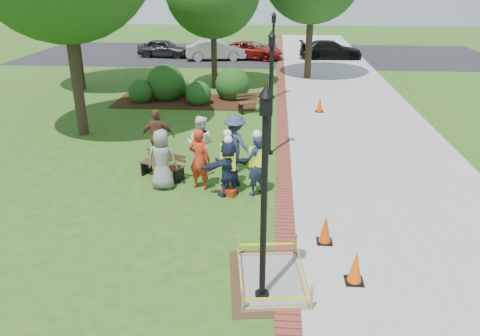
# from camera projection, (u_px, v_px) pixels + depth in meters

# --- Properties ---
(ground) EXTENTS (100.00, 100.00, 0.00)m
(ground) POSITION_uv_depth(u_px,v_px,m) (217.00, 221.00, 12.11)
(ground) COLOR #285116
(ground) RESTS_ON ground
(sidewalk) EXTENTS (6.00, 60.00, 0.02)m
(sidewalk) POSITION_uv_depth(u_px,v_px,m) (355.00, 116.00, 20.96)
(sidewalk) COLOR #9E9E99
(sidewalk) RESTS_ON ground
(brick_edging) EXTENTS (0.50, 60.00, 0.03)m
(brick_edging) POSITION_uv_depth(u_px,v_px,m) (282.00, 115.00, 21.19)
(brick_edging) COLOR maroon
(brick_edging) RESTS_ON ground
(mulch_bed) EXTENTS (7.00, 3.00, 0.05)m
(mulch_bed) POSITION_uv_depth(u_px,v_px,m) (186.00, 101.00, 23.35)
(mulch_bed) COLOR #381E0F
(mulch_bed) RESTS_ON ground
(parking_lot) EXTENTS (36.00, 12.00, 0.01)m
(parking_lot) POSITION_uv_depth(u_px,v_px,m) (258.00, 55.00, 36.96)
(parking_lot) COLOR black
(parking_lot) RESTS_ON ground
(wet_concrete_pad) EXTENTS (1.96, 2.49, 0.55)m
(wet_concrete_pad) POSITION_uv_depth(u_px,v_px,m) (272.00, 271.00, 9.65)
(wet_concrete_pad) COLOR #47331E
(wet_concrete_pad) RESTS_ON ground
(bench_near) EXTENTS (1.52, 1.03, 0.79)m
(bench_near) POSITION_uv_depth(u_px,v_px,m) (163.00, 170.00, 14.59)
(bench_near) COLOR #4E2C1A
(bench_near) RESTS_ON ground
(bench_far) EXTENTS (1.66, 1.08, 0.86)m
(bench_far) POSITION_uv_depth(u_px,v_px,m) (255.00, 106.00, 21.51)
(bench_far) COLOR #572D1D
(bench_far) RESTS_ON ground
(cone_front) EXTENTS (0.38, 0.38, 0.74)m
(cone_front) POSITION_uv_depth(u_px,v_px,m) (355.00, 268.00, 9.55)
(cone_front) COLOR black
(cone_front) RESTS_ON ground
(cone_back) EXTENTS (0.37, 0.37, 0.73)m
(cone_back) POSITION_uv_depth(u_px,v_px,m) (325.00, 230.00, 10.98)
(cone_back) COLOR black
(cone_back) RESTS_ON ground
(cone_far) EXTENTS (0.37, 0.37, 0.73)m
(cone_far) POSITION_uv_depth(u_px,v_px,m) (320.00, 105.00, 21.48)
(cone_far) COLOR black
(cone_far) RESTS_ON ground
(toolbox) EXTENTS (0.47, 0.36, 0.21)m
(toolbox) POSITION_uv_depth(u_px,v_px,m) (229.00, 193.00, 13.43)
(toolbox) COLOR #97220B
(toolbox) RESTS_ON ground
(lamp_near) EXTENTS (0.28, 0.28, 4.26)m
(lamp_near) POSITION_uv_depth(u_px,v_px,m) (264.00, 183.00, 8.30)
(lamp_near) COLOR black
(lamp_near) RESTS_ON ground
(lamp_mid) EXTENTS (0.28, 0.28, 4.26)m
(lamp_mid) POSITION_uv_depth(u_px,v_px,m) (271.00, 85.00, 15.67)
(lamp_mid) COLOR black
(lamp_mid) RESTS_ON ground
(lamp_far) EXTENTS (0.28, 0.28, 4.26)m
(lamp_far) POSITION_uv_depth(u_px,v_px,m) (273.00, 49.00, 23.03)
(lamp_far) COLOR black
(lamp_far) RESTS_ON ground
(shrub_a) EXTENTS (1.21, 1.21, 1.21)m
(shrub_a) POSITION_uv_depth(u_px,v_px,m) (142.00, 102.00, 23.28)
(shrub_a) COLOR #133F12
(shrub_a) RESTS_ON ground
(shrub_b) EXTENTS (1.90, 1.90, 1.90)m
(shrub_b) POSITION_uv_depth(u_px,v_px,m) (167.00, 99.00, 23.82)
(shrub_b) COLOR #133F12
(shrub_b) RESTS_ON ground
(shrub_c) EXTENTS (1.24, 1.24, 1.24)m
(shrub_c) POSITION_uv_depth(u_px,v_px,m) (199.00, 104.00, 22.88)
(shrub_c) COLOR #133F12
(shrub_c) RESTS_ON ground
(shrub_d) EXTENTS (1.74, 1.74, 1.74)m
(shrub_d) POSITION_uv_depth(u_px,v_px,m) (233.00, 99.00, 23.90)
(shrub_d) COLOR #133F12
(shrub_d) RESTS_ON ground
(shrub_e) EXTENTS (0.96, 0.96, 0.96)m
(shrub_e) POSITION_uv_depth(u_px,v_px,m) (182.00, 96.00, 24.40)
(shrub_e) COLOR #133F12
(shrub_e) RESTS_ON ground
(casual_person_a) EXTENTS (0.59, 0.39, 1.81)m
(casual_person_a) POSITION_uv_depth(u_px,v_px,m) (162.00, 160.00, 13.63)
(casual_person_a) COLOR gray
(casual_person_a) RESTS_ON ground
(casual_person_b) EXTENTS (0.68, 0.55, 1.84)m
(casual_person_b) POSITION_uv_depth(u_px,v_px,m) (200.00, 159.00, 13.62)
(casual_person_b) COLOR red
(casual_person_b) RESTS_ON ground
(casual_person_c) EXTENTS (0.66, 0.49, 1.85)m
(casual_person_c) POSITION_uv_depth(u_px,v_px,m) (200.00, 144.00, 14.80)
(casual_person_c) COLOR white
(casual_person_c) RESTS_ON ground
(casual_person_d) EXTENTS (0.65, 0.48, 1.86)m
(casual_person_d) POSITION_uv_depth(u_px,v_px,m) (158.00, 137.00, 15.45)
(casual_person_d) COLOR brown
(casual_person_d) RESTS_ON ground
(casual_person_e) EXTENTS (0.72, 0.63, 1.88)m
(casual_person_e) POSITION_uv_depth(u_px,v_px,m) (235.00, 144.00, 14.79)
(casual_person_e) COLOR #333B59
(casual_person_e) RESTS_ON ground
(hivis_worker_a) EXTENTS (0.63, 0.55, 1.80)m
(hivis_worker_a) POSITION_uv_depth(u_px,v_px,m) (228.00, 166.00, 13.21)
(hivis_worker_a) COLOR #1C284A
(hivis_worker_a) RESTS_ON ground
(hivis_worker_b) EXTENTS (0.67, 0.67, 1.95)m
(hivis_worker_b) POSITION_uv_depth(u_px,v_px,m) (257.00, 163.00, 13.20)
(hivis_worker_b) COLOR #1B1E48
(hivis_worker_b) RESTS_ON ground
(hivis_worker_c) EXTENTS (0.61, 0.51, 1.77)m
(hivis_worker_c) POSITION_uv_depth(u_px,v_px,m) (228.00, 158.00, 13.80)
(hivis_worker_c) COLOR #181C3F
(hivis_worker_c) RESTS_ON ground
(parked_car_a) EXTENTS (2.46, 4.69, 1.46)m
(parked_car_a) POSITION_uv_depth(u_px,v_px,m) (164.00, 57.00, 35.84)
(parked_car_a) COLOR #252527
(parked_car_a) RESTS_ON ground
(parked_car_b) EXTENTS (2.88, 5.10, 1.57)m
(parked_car_b) POSITION_uv_depth(u_px,v_px,m) (216.00, 60.00, 34.63)
(parked_car_b) COLOR #B0B0B6
(parked_car_b) RESTS_ON ground
(parked_car_c) EXTENTS (2.74, 4.57, 1.39)m
(parked_car_c) POSITION_uv_depth(u_px,v_px,m) (252.00, 59.00, 35.05)
(parked_car_c) COLOR maroon
(parked_car_c) RESTS_ON ground
(parked_car_d) EXTENTS (2.20, 4.59, 1.46)m
(parked_car_d) POSITION_uv_depth(u_px,v_px,m) (330.00, 59.00, 35.15)
(parked_car_d) COLOR black
(parked_car_d) RESTS_ON ground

